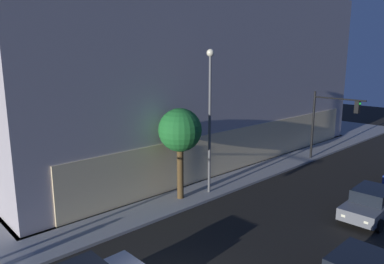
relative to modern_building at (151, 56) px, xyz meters
name	(u,v)px	position (x,y,z in m)	size (l,w,h in m)	color
modern_building	(151,56)	(0.00, 0.00, 0.00)	(33.42, 24.20, 17.37)	#4C4C51
traffic_light_far_corner	(329,116)	(5.86, -15.48, -4.73)	(0.45, 4.22, 5.55)	black
street_lamp_sidewalk	(210,106)	(-5.96, -13.72, -3.08)	(0.44, 0.44, 8.66)	#5C5C5C
sidewalk_tree	(180,131)	(-7.92, -13.25, -4.41)	(2.50, 2.50, 5.37)	#513A1E
car_grey	(370,203)	(-2.16, -21.85, -7.80)	(4.28, 2.17, 1.55)	slate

